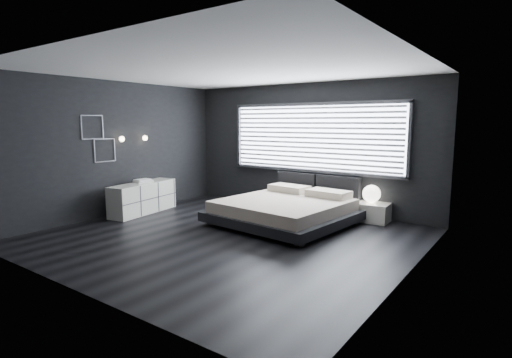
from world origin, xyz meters
The scene contains 12 objects.
room centered at (0.00, 0.00, 1.40)m, with size 6.04×6.00×2.80m.
window centered at (0.20, 2.70, 1.61)m, with size 4.14×0.09×1.52m.
headboard centered at (0.35, 2.64, 0.57)m, with size 1.96×0.16×0.52m.
sconce_near centered at (-2.88, 0.05, 1.60)m, with size 0.18×0.11×0.11m.
sconce_far centered at (-2.88, 0.65, 1.60)m, with size 0.18×0.11×0.11m.
wall_art_upper centered at (-2.98, -0.55, 1.85)m, with size 0.01×0.48×0.48m.
wall_art_lower centered at (-2.98, -0.30, 1.38)m, with size 0.01×0.48×0.48m.
bed centered at (0.35, 1.31, 0.28)m, with size 2.57×2.47×0.61m.
nightstand centered at (1.66, 2.50, 0.18)m, with size 0.63×0.52×0.37m, color white.
orb_lamp centered at (1.61, 2.54, 0.54)m, with size 0.35×0.35×0.35m, color white.
dresser centered at (-2.65, 0.35, 0.33)m, with size 0.71×1.70×0.66m.
book_stack centered at (-2.67, 0.38, 0.69)m, with size 0.33×0.40×0.07m.
Camera 1 is at (4.28, -5.12, 1.94)m, focal length 28.00 mm.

